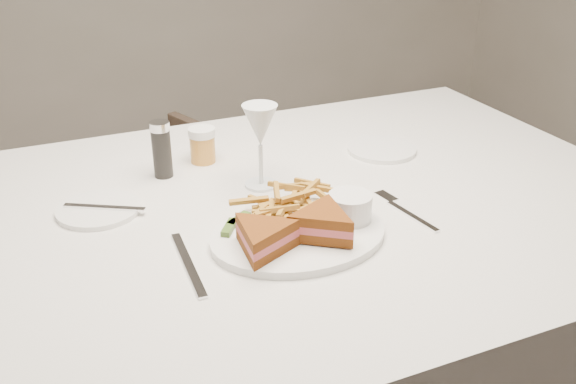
# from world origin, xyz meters

# --- Properties ---
(table) EXTENTS (1.57, 1.08, 0.75)m
(table) POSITION_xyz_m (0.34, 0.25, 0.38)
(table) COLOR silver
(table) RESTS_ON ground
(chair_far) EXTENTS (0.73, 0.71, 0.59)m
(chair_far) POSITION_xyz_m (0.24, 1.17, 0.29)
(chair_far) COLOR #4E3C30
(chair_far) RESTS_ON ground
(table_setting) EXTENTS (0.81, 0.59, 0.18)m
(table_setting) POSITION_xyz_m (0.32, 0.20, 0.79)
(table_setting) COLOR white
(table_setting) RESTS_ON table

